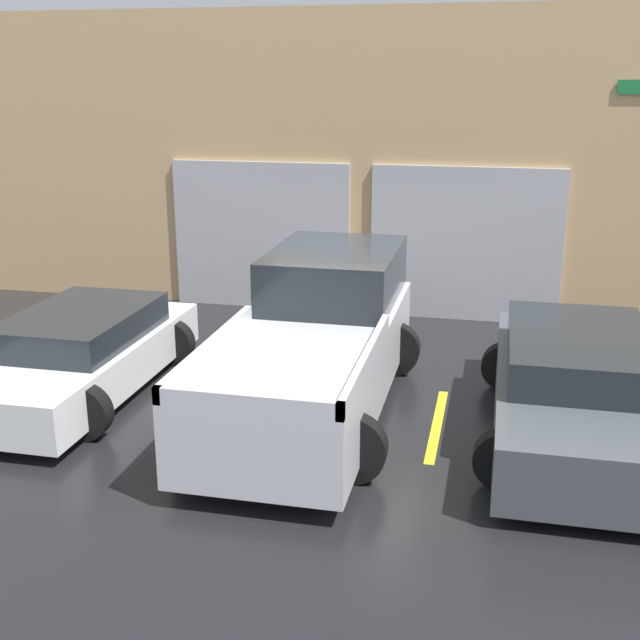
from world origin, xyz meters
TOP-DOWN VIEW (x-y plane):
  - ground_plane at (0.00, 0.00)m, footprint 28.00×28.00m
  - shophouse_building at (-0.01, 3.29)m, footprint 15.73×0.68m
  - pickup_truck at (0.00, -1.35)m, footprint 2.41×5.31m
  - sedan_white at (-3.20, -1.66)m, footprint 2.17×4.25m
  - sedan_side at (3.20, -1.66)m, footprint 2.25×4.64m
  - parking_stripe_left at (-1.60, -1.68)m, footprint 0.12×2.20m
  - parking_stripe_centre at (1.60, -1.68)m, footprint 0.12×2.20m

SIDE VIEW (x-z plane):
  - ground_plane at x=0.00m, z-range 0.00..0.00m
  - parking_stripe_left at x=-1.60m, z-range 0.00..0.01m
  - parking_stripe_centre at x=1.60m, z-range 0.00..0.01m
  - sedan_white at x=-3.20m, z-range -0.02..1.12m
  - sedan_side at x=3.20m, z-range -0.03..1.25m
  - pickup_truck at x=0.00m, z-range -0.07..1.77m
  - shophouse_building at x=-0.01m, z-range -0.04..5.23m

